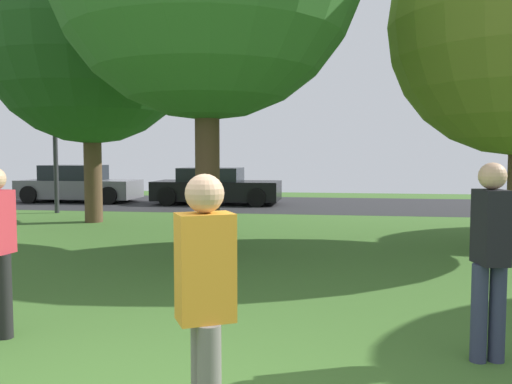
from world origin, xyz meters
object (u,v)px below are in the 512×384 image
object	(u,v)px
parked_car_grey	(78,185)
parked_car_black	(216,187)
person_catcher	(205,304)
street_lamp_post	(55,139)
person_walking	(490,252)
maple_tree_near	(90,37)

from	to	relation	value
parked_car_grey	parked_car_black	xyz separation A→B (m)	(5.35, -0.12, -0.02)
person_catcher	street_lamp_post	size ratio (longest dim) A/B	0.38
person_catcher	street_lamp_post	xyz separation A→B (m)	(-7.72, 12.30, 1.32)
person_catcher	parked_car_grey	xyz separation A→B (m)	(-8.87, 15.97, -0.30)
person_walking	street_lamp_post	world-z (taller)	street_lamp_post
maple_tree_near	parked_car_black	world-z (taller)	maple_tree_near
maple_tree_near	person_catcher	world-z (taller)	maple_tree_near
maple_tree_near	street_lamp_post	distance (m)	3.86
maple_tree_near	parked_car_grey	xyz separation A→B (m)	(-3.27, 5.61, -4.20)
person_catcher	parked_car_grey	distance (m)	18.27
parked_car_grey	parked_car_black	distance (m)	5.35
person_catcher	parked_car_black	world-z (taller)	person_catcher
street_lamp_post	parked_car_black	bearing A→B (deg)	40.31
parked_car_black	street_lamp_post	xyz separation A→B (m)	(-4.20, -3.56, 1.64)
maple_tree_near	person_catcher	xyz separation A→B (m)	(5.60, -10.36, -3.90)
maple_tree_near	parked_car_black	xyz separation A→B (m)	(2.08, 5.49, -4.22)
person_catcher	parked_car_black	xyz separation A→B (m)	(-3.52, 15.86, -0.32)
maple_tree_near	person_catcher	bearing A→B (deg)	-61.60
person_catcher	parked_car_black	size ratio (longest dim) A/B	0.38
maple_tree_near	person_catcher	size ratio (longest dim) A/B	4.52
person_walking	parked_car_black	world-z (taller)	person_walking
parked_car_grey	person_walking	bearing A→B (deg)	-52.35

